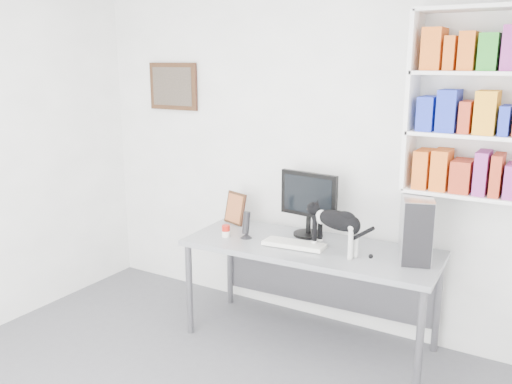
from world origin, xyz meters
TOP-DOWN VIEW (x-y plane):
  - room at (0.00, 0.00)m, footprint 4.01×4.01m
  - bookshelf at (1.40, 1.85)m, footprint 1.03×0.28m
  - wall_art at (-1.30, 1.97)m, footprint 0.52×0.04m
  - desk at (0.30, 1.56)m, footprint 1.92×0.82m
  - monitor at (0.18, 1.77)m, footprint 0.51×0.28m
  - keyboard at (0.20, 1.48)m, footprint 0.47×0.22m
  - pc_tower at (1.02, 1.71)m, footprint 0.33×0.49m
  - speaker at (-0.21, 1.46)m, footprint 0.10×0.10m
  - leaning_print at (-0.50, 1.75)m, footprint 0.24×0.15m
  - soup_can at (-0.36, 1.41)m, footprint 0.07×0.07m
  - cat at (0.52, 1.51)m, footprint 0.55×0.29m

SIDE VIEW (x-z plane):
  - desk at x=0.30m, z-range 0.00..0.79m
  - keyboard at x=0.20m, z-range 0.79..0.82m
  - soup_can at x=-0.36m, z-range 0.79..0.88m
  - speaker at x=-0.21m, z-range 0.79..1.00m
  - leaning_print at x=-0.50m, z-range 0.79..1.06m
  - cat at x=0.52m, z-range 0.79..1.11m
  - pc_tower at x=1.02m, z-range 0.79..1.23m
  - monitor at x=0.18m, z-range 0.79..1.30m
  - room at x=0.00m, z-range 0.00..2.70m
  - bookshelf at x=1.40m, z-range 1.23..2.47m
  - wall_art at x=-1.30m, z-range 1.69..2.11m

